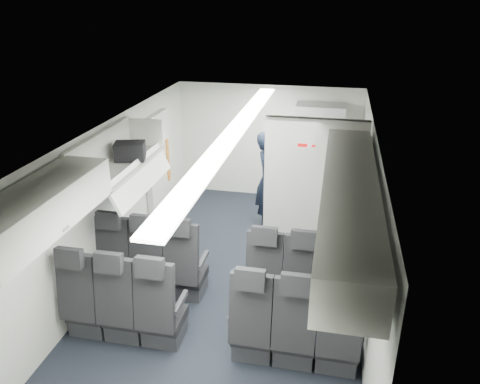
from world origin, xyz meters
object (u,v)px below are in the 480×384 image
at_px(seat_row_front, 225,275).
at_px(boarding_door, 159,168).
at_px(flight_attendant, 268,181).
at_px(galley_unit, 318,157).
at_px(carry_on_bag, 130,151).
at_px(seat_row_mid, 206,320).

xyz_separation_m(seat_row_front, boarding_door, (-1.64, 2.09, 0.55)).
bearing_deg(flight_attendant, boarding_door, 87.02).
height_order(galley_unit, carry_on_bag, carry_on_bag).
bearing_deg(seat_row_mid, seat_row_front, 90.00).
height_order(seat_row_mid, carry_on_bag, carry_on_bag).
distance_m(seat_row_front, flight_attendant, 2.24).
bearing_deg(carry_on_bag, seat_row_mid, -60.27).
bearing_deg(seat_row_front, galley_unit, 73.72).
bearing_deg(seat_row_front, carry_on_bag, 160.59).
bearing_deg(seat_row_mid, flight_attendant, 86.16).
distance_m(seat_row_mid, galley_unit, 4.30).
relative_size(seat_row_mid, galley_unit, 1.75).
xyz_separation_m(boarding_door, carry_on_bag, (0.28, -1.61, 0.85)).
xyz_separation_m(seat_row_mid, boarding_door, (-1.64, 2.99, 0.55)).
distance_m(seat_row_front, carry_on_bag, 2.01).
bearing_deg(seat_row_mid, boarding_door, 118.77).
height_order(boarding_door, flight_attendant, boarding_door).
xyz_separation_m(seat_row_mid, carry_on_bag, (-1.36, 1.38, 1.40)).
bearing_deg(carry_on_bag, galley_unit, 35.27).
relative_size(galley_unit, boarding_door, 1.02).
xyz_separation_m(seat_row_front, seat_row_mid, (0.00, -0.90, 0.00)).
relative_size(seat_row_front, flight_attendant, 1.99).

